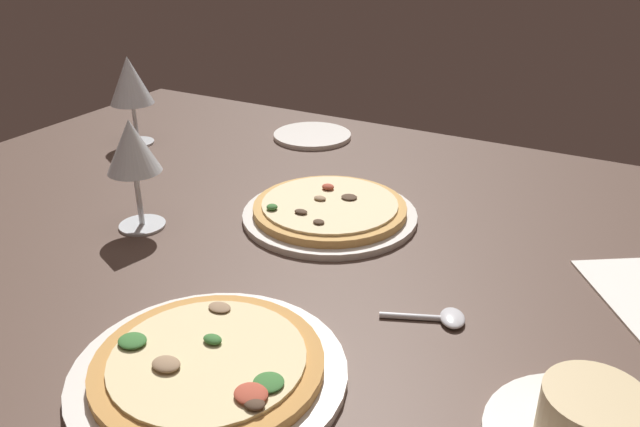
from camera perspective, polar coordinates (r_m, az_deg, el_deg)
dining_table at (r=88.19cm, az=-0.95°, el=-4.23°), size 150.00×110.00×4.00cm
pizza_main at (r=94.84cm, az=0.87°, el=0.23°), size 26.08×26.08×3.40cm
pizza_side at (r=65.41cm, az=-9.94°, el=-13.48°), size 27.50×27.50×3.33cm
wine_glass_far at (r=91.89cm, az=-16.50°, el=5.52°), size 7.60×7.60×16.26cm
wine_glass_near at (r=127.83cm, az=-16.67°, el=11.17°), size 8.25×8.25×17.11cm
side_plate at (r=129.16cm, az=-0.70°, el=7.00°), size 15.61×15.61×0.90cm
spoon at (r=73.77cm, az=10.95°, el=-9.16°), size 9.76×5.87×1.00cm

